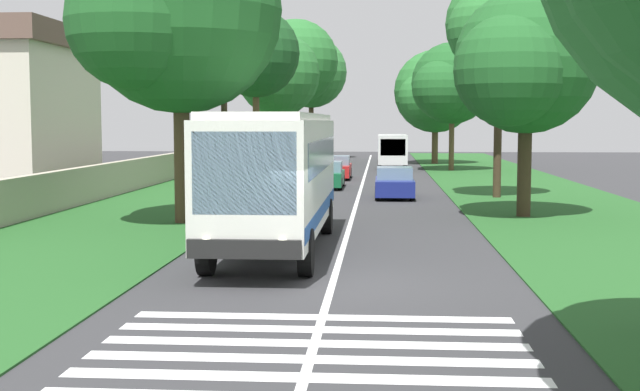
# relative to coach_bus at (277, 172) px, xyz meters

# --- Properties ---
(ground) EXTENTS (160.00, 160.00, 0.00)m
(ground) POSITION_rel_coach_bus_xyz_m (-4.65, -1.80, -2.15)
(ground) COLOR #333335
(grass_verge_left) EXTENTS (120.00, 8.00, 0.04)m
(grass_verge_left) POSITION_rel_coach_bus_xyz_m (10.35, 6.40, -2.13)
(grass_verge_left) COLOR #235623
(grass_verge_left) RESTS_ON ground
(grass_verge_right) EXTENTS (120.00, 8.00, 0.04)m
(grass_verge_right) POSITION_rel_coach_bus_xyz_m (10.35, -10.00, -2.13)
(grass_verge_right) COLOR #235623
(grass_verge_right) RESTS_ON ground
(centre_line) EXTENTS (110.00, 0.16, 0.01)m
(centre_line) POSITION_rel_coach_bus_xyz_m (10.35, -1.80, -2.14)
(centre_line) COLOR silver
(centre_line) RESTS_ON ground
(coach_bus) EXTENTS (11.16, 2.62, 3.73)m
(coach_bus) POSITION_rel_coach_bus_xyz_m (0.00, 0.00, 0.00)
(coach_bus) COLOR silver
(coach_bus) RESTS_ON ground
(zebra_crossing) EXTENTS (5.85, 6.80, 0.01)m
(zebra_crossing) POSITION_rel_coach_bus_xyz_m (-10.63, -1.80, -2.14)
(zebra_crossing) COLOR silver
(zebra_crossing) RESTS_ON ground
(trailing_car_0) EXTENTS (4.30, 1.78, 1.43)m
(trailing_car_0) POSITION_rel_coach_bus_xyz_m (16.16, -3.47, -1.48)
(trailing_car_0) COLOR navy
(trailing_car_0) RESTS_ON ground
(trailing_car_1) EXTENTS (4.30, 1.78, 1.43)m
(trailing_car_1) POSITION_rel_coach_bus_xyz_m (21.60, 0.02, -1.48)
(trailing_car_1) COLOR #145933
(trailing_car_1) RESTS_ON ground
(trailing_car_2) EXTENTS (4.30, 1.78, 1.43)m
(trailing_car_2) POSITION_rel_coach_bus_xyz_m (28.74, -0.11, -1.48)
(trailing_car_2) COLOR #B21E1E
(trailing_car_2) RESTS_ON ground
(trailing_minibus_0) EXTENTS (6.00, 2.14, 2.53)m
(trailing_minibus_0) POSITION_rel_coach_bus_xyz_m (40.09, -3.69, -0.60)
(trailing_minibus_0) COLOR silver
(trailing_minibus_0) RESTS_ON ground
(roadside_tree_left_0) EXTENTS (6.63, 5.83, 9.66)m
(roadside_tree_left_0) POSITION_rel_coach_bus_xyz_m (36.17, 4.45, 4.49)
(roadside_tree_left_0) COLOR #4C3826
(roadside_tree_left_0) RESTS_ON grass_verge_left
(roadside_tree_left_1) EXTENTS (8.89, 7.22, 12.07)m
(roadside_tree_left_1) POSITION_rel_coach_bus_xyz_m (48.73, 4.61, 6.18)
(roadside_tree_left_1) COLOR #3D2D1E
(roadside_tree_left_1) RESTS_ON grass_verge_left
(roadside_tree_left_2) EXTENTS (8.26, 6.66, 11.39)m
(roadside_tree_left_2) POSITION_rel_coach_bus_xyz_m (56.54, 3.90, 5.74)
(roadside_tree_left_2) COLOR #4C3826
(roadside_tree_left_2) RESTS_ON grass_verge_left
(roadside_tree_left_3) EXTENTS (8.17, 6.96, 10.70)m
(roadside_tree_left_3) POSITION_rel_coach_bus_xyz_m (5.73, 4.17, 4.93)
(roadside_tree_left_3) COLOR #4C3826
(roadside_tree_left_3) RESTS_ON grass_verge_left
(roadside_tree_left_4) EXTENTS (6.13, 5.18, 10.05)m
(roadside_tree_left_4) POSITION_rel_coach_bus_xyz_m (26.77, 4.61, 5.20)
(roadside_tree_left_4) COLOR brown
(roadside_tree_left_4) RESTS_ON grass_verge_left
(roadside_tree_right_0) EXTENTS (6.32, 5.38, 8.28)m
(roadside_tree_right_0) POSITION_rel_coach_bus_xyz_m (8.34, -7.89, 3.38)
(roadside_tree_right_0) COLOR #3D2D1E
(roadside_tree_right_0) RESTS_ON grass_verge_right
(roadside_tree_right_1) EXTENTS (5.79, 4.91, 10.32)m
(roadside_tree_right_1) POSITION_rel_coach_bus_xyz_m (16.21, -8.00, 5.62)
(roadside_tree_right_1) COLOR #3D2D1E
(roadside_tree_right_1) RESTS_ON grass_verge_right
(roadside_tree_right_2) EXTENTS (8.25, 6.79, 9.33)m
(roadside_tree_right_2) POSITION_rel_coach_bus_xyz_m (47.66, -7.14, 3.63)
(roadside_tree_right_2) COLOR brown
(roadside_tree_right_2) RESTS_ON grass_verge_right
(roadside_tree_right_3) EXTENTS (6.99, 5.78, 9.06)m
(roadside_tree_right_3) POSITION_rel_coach_bus_xyz_m (37.77, -7.66, 3.90)
(roadside_tree_right_3) COLOR brown
(roadside_tree_right_3) RESTS_ON grass_verge_right
(utility_pole) EXTENTS (0.24, 1.40, 7.79)m
(utility_pole) POSITION_rel_coach_bus_xyz_m (9.33, 3.18, 1.93)
(utility_pole) COLOR #473828
(utility_pole) RESTS_ON grass_verge_left
(roadside_wall) EXTENTS (70.00, 0.40, 1.55)m
(roadside_wall) POSITION_rel_coach_bus_xyz_m (15.35, 9.80, -1.33)
(roadside_wall) COLOR #B2A893
(roadside_wall) RESTS_ON grass_verge_left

